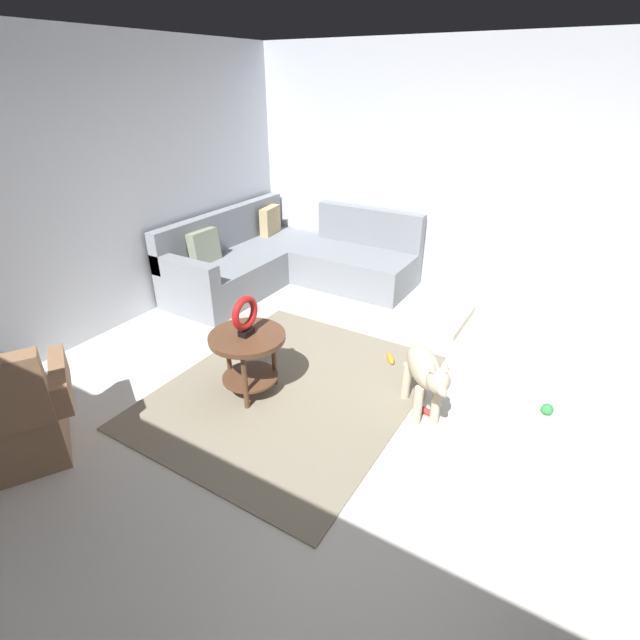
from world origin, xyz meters
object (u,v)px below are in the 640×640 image
(dog_bed_mat, at_px, (436,317))
(dog_toy_rope, at_px, (428,412))
(side_table, at_px, (248,348))
(dog, at_px, (425,372))
(sectional_couch, at_px, (286,262))
(dog_toy_bone, at_px, (390,358))
(dog_toy_ball, at_px, (547,409))
(armchair, at_px, (8,422))
(torus_sculpture, at_px, (245,315))

(dog_bed_mat, distance_m, dog_toy_rope, 1.62)
(side_table, distance_m, dog, 1.37)
(dog_bed_mat, bearing_deg, side_table, 156.31)
(sectional_couch, relative_size, dog_toy_bone, 12.50)
(dog, height_order, dog_toy_ball, dog)
(armchair, relative_size, torus_sculpture, 3.05)
(side_table, bearing_deg, armchair, 148.84)
(dog, relative_size, dog_toy_rope, 4.28)
(armchair, xyz_separation_m, dog_toy_ball, (2.37, -2.98, -0.28))
(sectional_couch, bearing_deg, dog_toy_rope, -122.90)
(dog_bed_mat, height_order, dog_toy_ball, same)
(sectional_couch, bearing_deg, dog_bed_mat, -90.16)
(torus_sculpture, distance_m, dog_bed_mat, 2.30)
(sectional_couch, relative_size, dog_toy_ball, 25.19)
(armchair, xyz_separation_m, side_table, (1.41, -0.85, 0.09))
(dog, distance_m, dog_toy_ball, 1.03)
(dog_toy_ball, bearing_deg, armchair, 128.46)
(side_table, bearing_deg, dog, -70.12)
(side_table, distance_m, dog_toy_ball, 2.36)
(dog_bed_mat, distance_m, dog_toy_bone, 1.00)
(dog_toy_rope, bearing_deg, dog_toy_bone, 44.92)
(dog_bed_mat, relative_size, dog_toy_bone, 4.44)
(side_table, distance_m, torus_sculpture, 0.29)
(side_table, height_order, torus_sculpture, torus_sculpture)
(dog, relative_size, dog_toy_ball, 7.91)
(sectional_couch, relative_size, side_table, 3.75)
(torus_sculpture, distance_m, dog, 1.41)
(armchair, xyz_separation_m, torus_sculpture, (1.41, -0.85, 0.39))
(sectional_couch, relative_size, dog_toy_rope, 13.62)
(torus_sculpture, xyz_separation_m, dog_bed_mat, (2.02, -0.89, -0.67))
(dog, distance_m, dog_toy_bone, 0.82)
(dog, bearing_deg, armchair, 4.01)
(dog_toy_rope, bearing_deg, side_table, 109.26)
(sectional_couch, distance_m, dog_toy_ball, 3.37)
(armchair, bearing_deg, torus_sculpture, -0.70)
(sectional_couch, distance_m, dog_toy_rope, 2.87)
(dog_bed_mat, height_order, dog, dog)
(dog_bed_mat, bearing_deg, dog_toy_rope, -163.43)
(torus_sculpture, relative_size, dog_toy_ball, 3.65)
(sectional_couch, height_order, dog, sectional_couch)
(dog, distance_m, dog_toy_rope, 0.36)
(sectional_couch, distance_m, torus_sculpture, 2.32)
(dog_toy_bone, bearing_deg, side_table, 142.29)
(dog_toy_ball, bearing_deg, dog, 120.27)
(side_table, height_order, dog_toy_rope, side_table)
(dog_toy_ball, bearing_deg, torus_sculpture, 114.19)
(sectional_couch, bearing_deg, dog_toy_bone, -118.39)
(dog_bed_mat, distance_m, dog, 1.64)
(dog, bearing_deg, dog_toy_bone, -85.65)
(armchair, relative_size, dog_bed_mat, 1.24)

